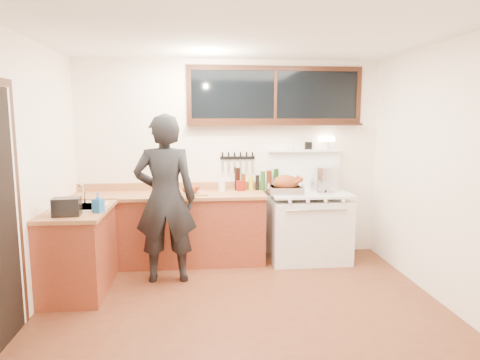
{
  "coord_description": "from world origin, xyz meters",
  "views": [
    {
      "loc": [
        -0.4,
        -3.92,
        1.84
      ],
      "look_at": [
        0.05,
        0.85,
        1.15
      ],
      "focal_mm": 32.0,
      "sensor_mm": 36.0,
      "label": 1
    }
  ],
  "objects": [
    {
      "name": "vintage_stove",
      "position": [
        1.0,
        1.41,
        0.47
      ],
      "size": [
        1.02,
        0.74,
        1.6
      ],
      "color": "white",
      "rests_on": "ground"
    },
    {
      "name": "roast_turkey",
      "position": [
        0.67,
        1.27,
        1.0
      ],
      "size": [
        0.45,
        0.33,
        0.24
      ],
      "color": "silver",
      "rests_on": "vintage_stove"
    },
    {
      "name": "pitcher",
      "position": [
        -0.12,
        1.55,
        0.98
      ],
      "size": [
        0.09,
        0.09,
        0.17
      ],
      "color": "white",
      "rests_on": "counter_back"
    },
    {
      "name": "knife_strip",
      "position": [
        0.1,
        1.73,
        1.31
      ],
      "size": [
        0.46,
        0.03,
        0.28
      ],
      "color": "black",
      "rests_on": "room_shell"
    },
    {
      "name": "back_window",
      "position": [
        0.6,
        1.72,
        2.06
      ],
      "size": [
        2.32,
        0.13,
        0.77
      ],
      "color": "black",
      "rests_on": "room_shell"
    },
    {
      "name": "coffee_tin",
      "position": [
        0.12,
        1.57,
        0.97
      ],
      "size": [
        0.11,
        0.1,
        0.14
      ],
      "color": "maroon",
      "rests_on": "counter_back"
    },
    {
      "name": "room_shell",
      "position": [
        0.0,
        0.0,
        1.65
      ],
      "size": [
        4.1,
        3.6,
        2.65
      ],
      "color": "white",
      "rests_on": "ground"
    },
    {
      "name": "cutting_board",
      "position": [
        -0.52,
        1.33,
        0.95
      ],
      "size": [
        0.43,
        0.36,
        0.13
      ],
      "color": "#A76C42",
      "rests_on": "counter_back"
    },
    {
      "name": "stockpot",
      "position": [
        1.27,
        1.53,
        1.06
      ],
      "size": [
        0.37,
        0.37,
        0.31
      ],
      "color": "silver",
      "rests_on": "vintage_stove"
    },
    {
      "name": "counter_back",
      "position": [
        -0.8,
        1.45,
        0.45
      ],
      "size": [
        2.44,
        0.64,
        1.0
      ],
      "color": "maroon",
      "rests_on": "ground"
    },
    {
      "name": "ground_plane",
      "position": [
        0.0,
        0.0,
        -0.01
      ],
      "size": [
        4.0,
        3.5,
        0.02
      ],
      "primitive_type": "cube",
      "color": "#552816"
    },
    {
      "name": "man",
      "position": [
        -0.79,
        0.85,
        0.95
      ],
      "size": [
        0.69,
        0.45,
        1.9
      ],
      "color": "black",
      "rests_on": "ground"
    },
    {
      "name": "toaster",
      "position": [
        -1.7,
        0.3,
        0.99
      ],
      "size": [
        0.27,
        0.2,
        0.18
      ],
      "color": "black",
      "rests_on": "counter_left"
    },
    {
      "name": "sink_unit",
      "position": [
        -1.68,
        0.7,
        0.85
      ],
      "size": [
        0.5,
        0.45,
        0.37
      ],
      "color": "white",
      "rests_on": "counter_left"
    },
    {
      "name": "saucepan",
      "position": [
        1.12,
        1.53,
        0.96
      ],
      "size": [
        0.17,
        0.28,
        0.12
      ],
      "color": "silver",
      "rests_on": "vintage_stove"
    },
    {
      "name": "soap_bottle",
      "position": [
        -1.43,
        0.43,
        1.0
      ],
      "size": [
        0.12,
        0.12,
        0.2
      ],
      "color": "blue",
      "rests_on": "counter_left"
    },
    {
      "name": "counter_left",
      "position": [
        -1.7,
        0.62,
        0.45
      ],
      "size": [
        0.64,
        1.09,
        0.9
      ],
      "color": "maroon",
      "rests_on": "ground"
    },
    {
      "name": "bottle_cluster",
      "position": [
        0.35,
        1.63,
        1.03
      ],
      "size": [
        0.58,
        0.07,
        0.3
      ],
      "color": "black",
      "rests_on": "counter_back"
    },
    {
      "name": "pot_lid",
      "position": [
        1.18,
        1.3,
        0.91
      ],
      "size": [
        0.29,
        0.29,
        0.04
      ],
      "color": "silver",
      "rests_on": "vintage_stove"
    }
  ]
}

